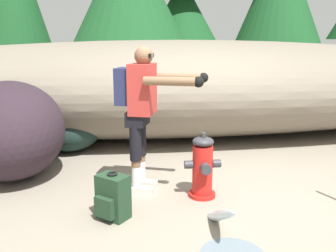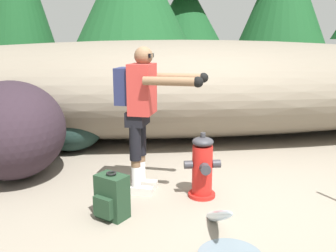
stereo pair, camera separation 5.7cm
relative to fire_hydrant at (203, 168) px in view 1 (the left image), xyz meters
name	(u,v)px [view 1 (the left image)]	position (x,y,z in m)	size (l,w,h in m)	color
ground_plane	(222,205)	(0.17, -0.21, -0.36)	(56.00, 56.00, 0.04)	gray
dirt_embankment	(179,88)	(0.17, 2.87, 0.52)	(13.81, 3.20, 1.72)	#756B5B
fire_hydrant	(203,168)	(0.00, 0.00, 0.00)	(0.40, 0.35, 0.74)	red
hydrant_water_jet	(220,224)	(0.00, -0.79, -0.26)	(0.53, 1.31, 0.65)	silver
utility_worker	(143,103)	(-0.64, 0.22, 0.71)	(1.04, 0.69, 1.65)	beige
spare_backpack	(113,197)	(-0.98, -0.39, -0.12)	(0.36, 0.36, 0.47)	#1E3823
boulder_large	(10,130)	(-2.27, 0.90, 0.28)	(1.63, 1.33, 1.23)	#2B1F27
boulder_mid	(70,128)	(-1.71, 2.02, 0.02)	(1.09, 1.01, 0.71)	#1A2D28
pine_tree_right	(182,4)	(1.04, 8.06, 2.48)	(2.97, 2.97, 5.30)	#47331E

